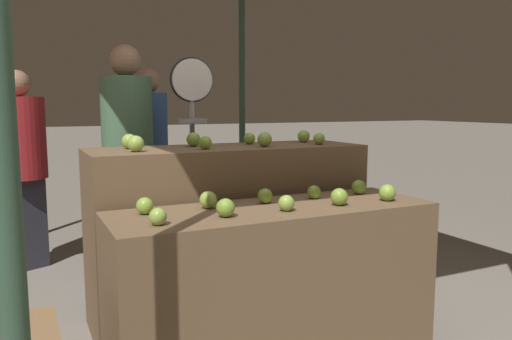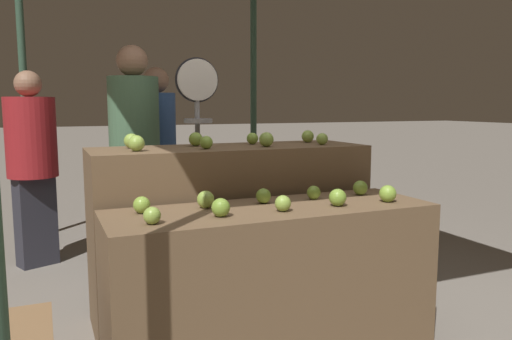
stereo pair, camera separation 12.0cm
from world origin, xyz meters
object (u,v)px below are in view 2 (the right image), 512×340
Objects in this scene: person_customer_left at (158,148)px; person_customer_right at (32,156)px; person_vendor_at_scale at (135,146)px; produce_scale at (198,119)px.

person_customer_left reaches higher than person_customer_right.
person_vendor_at_scale reaches higher than person_customer_right.
person_customer_right is (-0.97, 0.18, -0.05)m from person_customer_left.
person_customer_left is 1.03× the size of person_customer_right.
person_vendor_at_scale is at bearing 63.44° from person_customer_left.
produce_scale is at bearing 108.44° from person_vendor_at_scale.
produce_scale is 0.81m from person_customer_left.
person_vendor_at_scale reaches higher than produce_scale.
produce_scale is at bearing 116.51° from person_customer_right.
person_vendor_at_scale is 1.11× the size of person_customer_right.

